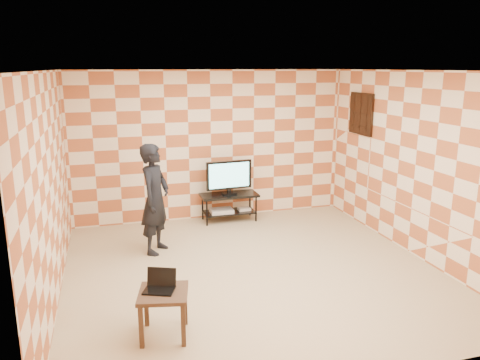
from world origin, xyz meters
name	(u,v)px	position (x,y,z in m)	size (l,w,h in m)	color
floor	(252,270)	(0.00, 0.00, 0.00)	(5.00, 5.00, 0.00)	tan
wall_back	(211,146)	(0.00, 2.50, 1.35)	(5.00, 0.02, 2.70)	beige
wall_front	(345,242)	(0.00, -2.50, 1.35)	(5.00, 0.02, 2.70)	beige
wall_left	(50,189)	(-2.50, 0.00, 1.35)	(0.02, 5.00, 2.70)	beige
wall_right	(415,165)	(2.50, 0.00, 1.35)	(0.02, 5.00, 2.70)	beige
ceiling	(253,70)	(0.00, 0.00, 2.70)	(5.00, 5.00, 0.02)	white
wall_art	(361,114)	(2.47, 1.55, 1.95)	(0.04, 0.72, 0.72)	black
tv_stand	(229,201)	(0.25, 2.19, 0.37)	(1.04, 0.47, 0.50)	black
tv	(229,176)	(0.25, 2.19, 0.84)	(0.84, 0.18, 0.61)	black
dvd_player	(221,211)	(0.10, 2.16, 0.21)	(0.41, 0.29, 0.07)	#BBBBBE
game_console	(244,209)	(0.53, 2.18, 0.20)	(0.22, 0.16, 0.05)	silver
side_table	(163,299)	(-1.37, -1.28, 0.41)	(0.59, 0.59, 0.50)	#332317
laptop	(160,285)	(-1.39, -1.22, 0.55)	(0.38, 0.34, 0.21)	black
person	(155,199)	(-1.18, 1.07, 0.83)	(0.61, 0.40, 1.66)	black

